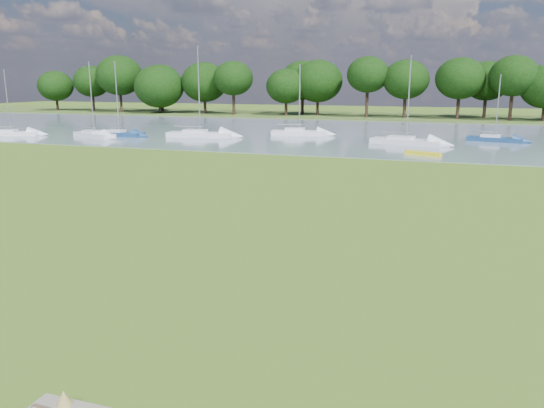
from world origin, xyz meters
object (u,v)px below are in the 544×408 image
(sailboat_0, at_px, (406,139))
(sailboat_5, at_px, (494,138))
(kayak, at_px, (423,153))
(sailboat_3, at_px, (94,133))
(sailboat_1, at_px, (10,132))
(sailboat_7, at_px, (299,131))
(sailboat_6, at_px, (119,132))
(sailboat_8, at_px, (199,133))

(sailboat_0, relative_size, sailboat_5, 1.26)
(sailboat_0, height_order, sailboat_5, sailboat_0)
(kayak, xyz_separation_m, sailboat_3, (-34.66, 3.42, 0.29))
(sailboat_5, bearing_deg, sailboat_1, -155.13)
(sailboat_1, xyz_separation_m, sailboat_7, (30.35, 10.52, 0.10))
(kayak, xyz_separation_m, sailboat_1, (-44.44, 1.74, 0.25))
(kayak, xyz_separation_m, sailboat_0, (-2.03, 7.36, 0.32))
(sailboat_1, distance_m, sailboat_5, 51.82)
(sailboat_7, bearing_deg, kayak, -50.17)
(sailboat_7, bearing_deg, sailboat_1, -170.03)
(sailboat_3, relative_size, sailboat_6, 0.99)
(kayak, height_order, sailboat_3, sailboat_3)
(sailboat_3, relative_size, sailboat_5, 1.21)
(sailboat_6, xyz_separation_m, sailboat_7, (18.47, 7.29, 0.07))
(sailboat_1, relative_size, sailboat_3, 0.90)
(sailboat_5, bearing_deg, sailboat_0, -134.95)
(sailboat_5, xyz_separation_m, sailboat_8, (-30.09, -5.36, 0.07))
(sailboat_6, bearing_deg, kayak, -7.62)
(sailboat_1, xyz_separation_m, sailboat_5, (50.67, 10.84, 0.00))
(sailboat_7, distance_m, sailboat_8, 10.99)
(sailboat_0, xyz_separation_m, sailboat_6, (-30.54, -2.40, -0.03))
(sailboat_6, bearing_deg, sailboat_3, -142.50)
(sailboat_5, xyz_separation_m, sailboat_6, (-38.80, -7.61, 0.03))
(kayak, bearing_deg, sailboat_5, 83.75)
(sailboat_3, bearing_deg, sailboat_6, 56.79)
(sailboat_7, bearing_deg, sailboat_5, -8.25)
(kayak, relative_size, sailboat_0, 0.36)
(sailboat_3, bearing_deg, sailboat_7, 43.60)
(sailboat_3, distance_m, sailboat_7, 22.39)
(sailboat_1, bearing_deg, sailboat_8, -6.87)
(sailboat_3, bearing_deg, sailboat_5, 32.96)
(sailboat_8, bearing_deg, sailboat_7, 19.57)
(sailboat_3, distance_m, sailboat_8, 11.44)
(sailboat_7, bearing_deg, sailboat_3, -165.89)
(kayak, height_order, sailboat_5, sailboat_5)
(sailboat_3, xyz_separation_m, sailboat_7, (20.57, 8.84, 0.07))
(sailboat_3, height_order, sailboat_8, sailboat_8)
(sailboat_0, distance_m, sailboat_1, 42.78)
(sailboat_1, relative_size, sailboat_7, 0.93)
(sailboat_0, bearing_deg, sailboat_1, -159.33)
(sailboat_5, height_order, sailboat_6, sailboat_6)
(sailboat_0, bearing_deg, sailboat_8, -166.49)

